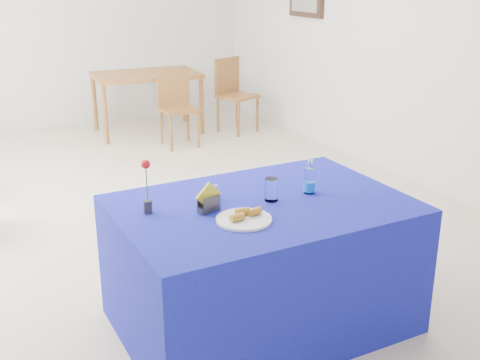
{
  "coord_description": "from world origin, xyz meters",
  "views": [
    {
      "loc": [
        -1.6,
        -4.48,
        1.99
      ],
      "look_at": [
        -0.19,
        -1.81,
        0.92
      ],
      "focal_mm": 45.0,
      "sensor_mm": 36.0,
      "label": 1
    }
  ],
  "objects_px": {
    "plate": "(244,220)",
    "oak_table": "(146,79)",
    "chair_bg_right": "(233,89)",
    "blue_table": "(261,264)",
    "chair_bg_left": "(176,102)",
    "water_bottle": "(310,181)"
  },
  "relations": [
    {
      "from": "chair_bg_left",
      "to": "chair_bg_right",
      "type": "xyz_separation_m",
      "value": [
        0.87,
        0.26,
        0.03
      ]
    },
    {
      "from": "chair_bg_left",
      "to": "chair_bg_right",
      "type": "bearing_deg",
      "value": 18.67
    },
    {
      "from": "blue_table",
      "to": "oak_table",
      "type": "relative_size",
      "value": 1.2
    },
    {
      "from": "chair_bg_right",
      "to": "water_bottle",
      "type": "bearing_deg",
      "value": -130.21
    },
    {
      "from": "oak_table",
      "to": "chair_bg_right",
      "type": "height_order",
      "value": "chair_bg_right"
    },
    {
      "from": "plate",
      "to": "chair_bg_left",
      "type": "distance_m",
      "value": 4.14
    },
    {
      "from": "plate",
      "to": "chair_bg_left",
      "type": "bearing_deg",
      "value": 72.91
    },
    {
      "from": "plate",
      "to": "chair_bg_left",
      "type": "relative_size",
      "value": 0.33
    },
    {
      "from": "chair_bg_left",
      "to": "water_bottle",
      "type": "bearing_deg",
      "value": -98.54
    },
    {
      "from": "water_bottle",
      "to": "chair_bg_left",
      "type": "relative_size",
      "value": 0.25
    },
    {
      "from": "water_bottle",
      "to": "chair_bg_left",
      "type": "height_order",
      "value": "water_bottle"
    },
    {
      "from": "chair_bg_left",
      "to": "blue_table",
      "type": "bearing_deg",
      "value": -103.07
    },
    {
      "from": "chair_bg_right",
      "to": "oak_table",
      "type": "bearing_deg",
      "value": 137.44
    },
    {
      "from": "water_bottle",
      "to": "chair_bg_right",
      "type": "xyz_separation_m",
      "value": [
        1.56,
        4.03,
        -0.3
      ]
    },
    {
      "from": "blue_table",
      "to": "oak_table",
      "type": "distance_m",
      "value": 4.57
    },
    {
      "from": "plate",
      "to": "blue_table",
      "type": "xyz_separation_m",
      "value": [
        0.21,
        0.18,
        -0.39
      ]
    },
    {
      "from": "plate",
      "to": "oak_table",
      "type": "distance_m",
      "value": 4.78
    },
    {
      "from": "chair_bg_left",
      "to": "chair_bg_right",
      "type": "relative_size",
      "value": 0.94
    },
    {
      "from": "plate",
      "to": "chair_bg_left",
      "type": "xyz_separation_m",
      "value": [
        1.21,
        3.95,
        -0.26
      ]
    },
    {
      "from": "plate",
      "to": "oak_table",
      "type": "xyz_separation_m",
      "value": [
        1.1,
        4.65,
        -0.09
      ]
    },
    {
      "from": "oak_table",
      "to": "chair_bg_right",
      "type": "xyz_separation_m",
      "value": [
        0.99,
        -0.43,
        -0.14
      ]
    },
    {
      "from": "chair_bg_left",
      "to": "chair_bg_right",
      "type": "height_order",
      "value": "chair_bg_right"
    }
  ]
}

